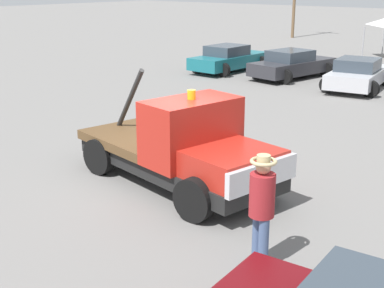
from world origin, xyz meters
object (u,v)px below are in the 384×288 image
at_px(person_near_truck, 262,202).
at_px(parked_car_charcoal, 292,64).
at_px(parked_car_teal, 229,59).
at_px(parked_car_silver, 358,74).
at_px(tow_truck, 184,149).

bearing_deg(person_near_truck, parked_car_charcoal, 58.94).
bearing_deg(parked_car_teal, parked_car_silver, -91.65).
xyz_separation_m(parked_car_charcoal, parked_car_silver, (3.54, -0.64, -0.00)).
distance_m(tow_truck, parked_car_teal, 16.15).
bearing_deg(person_near_truck, parked_car_teal, 68.43).
relative_size(tow_truck, parked_car_charcoal, 1.16).
relative_size(tow_truck, person_near_truck, 2.90).
height_order(tow_truck, parked_car_teal, tow_truck).
distance_m(parked_car_charcoal, parked_car_silver, 3.59).
height_order(tow_truck, person_near_truck, tow_truck).
xyz_separation_m(tow_truck, parked_car_teal, (-8.67, 13.62, -0.25)).
distance_m(person_near_truck, parked_car_silver, 15.94).
bearing_deg(tow_truck, person_near_truck, -20.32).
height_order(person_near_truck, parked_car_silver, person_near_truck).
xyz_separation_m(tow_truck, parked_car_silver, (-1.67, 13.32, -0.25)).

